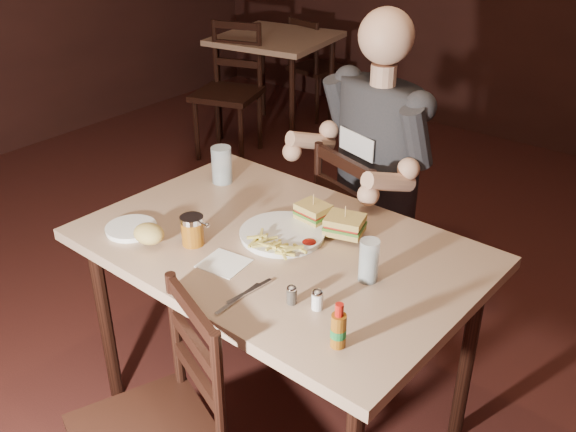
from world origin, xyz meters
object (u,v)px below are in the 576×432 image
Objects in this scene: bg_chair_far at (318,67)px; diner at (372,135)px; chair_far at (373,241)px; side_plate at (131,229)px; bg_chair_near at (227,93)px; bg_table at (276,48)px; syrup_dispenser at (193,230)px; main_table at (279,262)px; glass_left at (222,165)px; hot_sauce at (339,325)px; glass_right at (369,261)px; dinner_plate at (282,235)px.

bg_chair_far is 2.96m from diner.
chair_far is 5.21× the size of side_plate.
bg_chair_near reaches higher than chair_far.
diner reaches higher than bg_chair_near.
bg_table is at bearing 119.48° from side_plate.
chair_far is at bearing 80.32° from syrup_dispenser.
chair_far is at bearing 139.67° from bg_chair_far.
main_table is at bearing 29.19° from side_plate.
bg_chair_near is at bearing -12.60° from chair_far.
bg_chair_near is at bearing 166.11° from diner.
glass_left is (1.44, -2.10, 0.16)m from bg_table.
bg_chair_far reaches higher than main_table.
glass_left reaches higher than syrup_dispenser.
hot_sauce reaches higher than syrup_dispenser.
chair_far is 8.71× the size of syrup_dispenser.
bg_table is 6.69× the size of glass_right.
bg_table is at bearing 99.12° from bg_chair_far.
hot_sauce is at bearing -34.81° from main_table.
side_plate reaches higher than main_table.
syrup_dispenser is at bearing -140.78° from main_table.
main_table is at bearing -26.03° from glass_left.
glass_left is at bearing 127.55° from bg_chair_far.
bg_chair_near is (-1.87, 1.09, 0.02)m from chair_far.
diner reaches higher than glass_left.
diner is at bearing -42.24° from bg_table.
main_table is 0.31m from syrup_dispenser.
glass_left is 1.11× the size of hot_sauce.
bg_chair_far is 3.69m from glass_right.
bg_chair_far is 4.85× the size of side_plate.
hot_sauce is at bearing -48.32° from bg_table.
diner reaches higher than bg_chair_far.
glass_right is at bearing 136.25° from chair_far.
glass_right is (2.25, -2.34, 0.16)m from bg_table.
main_table is 1.63× the size of bg_chair_far.
diner is 0.77m from glass_right.
main_table is at bearing 145.19° from hot_sauce.
main_table is 0.69m from diner.
syrup_dispenser is at bearing 17.36° from side_plate.
glass_left is at bearing 64.32° from chair_far.
glass_right is (0.40, -0.65, -0.10)m from diner.
glass_left is (-0.46, 0.19, 0.07)m from dinner_plate.
bg_chair_far is 0.89× the size of bg_chair_near.
chair_far is 2.88m from bg_chair_far.
diner is 6.62× the size of glass_left.
diner is (-0.02, -0.05, 0.50)m from chair_far.
bg_chair_near reaches higher than side_plate.
bg_chair_near is 3.17m from hot_sauce.
chair_far is 0.89m from glass_right.
dinner_plate is 0.37m from glass_right.
chair_far reaches higher than dinner_plate.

